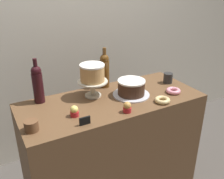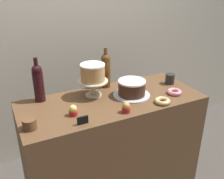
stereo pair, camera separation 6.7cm
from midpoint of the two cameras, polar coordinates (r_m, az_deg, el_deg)
name	(u,v)px [view 2 (the right image)]	position (r m, az deg, el deg)	size (l,w,h in m)	color
back_wall	(72,28)	(2.51, -8.19, 13.56)	(6.00, 0.05, 2.60)	beige
display_counter	(112,150)	(2.12, 0.93, -13.47)	(1.35, 0.57, 0.93)	brown
cake_stand_pedestal	(93,85)	(1.90, -3.24, 0.93)	(0.22, 0.22, 0.12)	beige
white_layer_cake	(93,72)	(1.86, -3.32, 3.84)	(0.18, 0.18, 0.13)	tan
silver_serving_platter	(131,95)	(1.94, 5.38, -1.20)	(0.28, 0.28, 0.01)	silver
chocolate_round_cake	(132,87)	(1.91, 5.46, 0.45)	(0.21, 0.21, 0.11)	#3D2619
wine_bottle_dark_red	(38,82)	(1.86, -15.21, 1.58)	(0.08, 0.08, 0.33)	black
wine_bottle_amber	(106,70)	(2.03, -0.47, 4.42)	(0.08, 0.08, 0.33)	#5B3814
cupcake_caramel	(126,108)	(1.69, 4.36, -4.07)	(0.06, 0.06, 0.07)	red
cupcake_lemon	(73,111)	(1.67, -7.57, -4.71)	(0.06, 0.06, 0.07)	red
donut_pink	(174,92)	(2.02, 14.75, -0.52)	(0.11, 0.11, 0.03)	pink
donut_glazed	(162,101)	(1.85, 12.26, -2.55)	(0.11, 0.11, 0.03)	#E0C17F
cookie_stack	(30,124)	(1.58, -16.83, -7.41)	(0.08, 0.08, 0.07)	brown
price_sign_chalkboard	(83,120)	(1.57, -5.36, -6.88)	(0.07, 0.01, 0.05)	black
coffee_cup_ceramic	(170,79)	(2.19, 13.72, 2.33)	(0.08, 0.08, 0.08)	#282828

